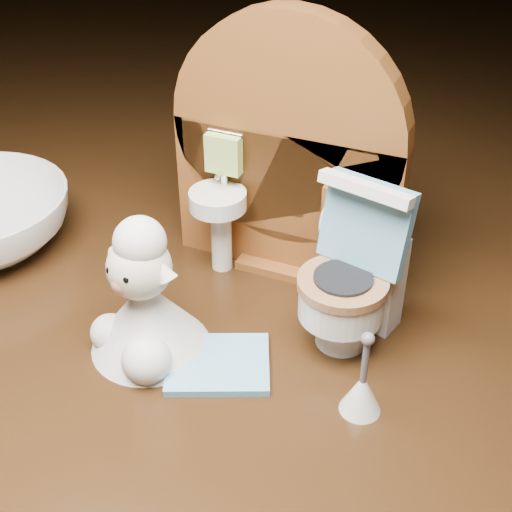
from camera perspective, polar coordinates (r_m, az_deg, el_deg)
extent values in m
cube|color=#38250E|center=(0.41, -1.16, -11.09)|extent=(2.50, 2.50, 0.10)
cube|color=brown|center=(0.40, 2.50, 4.45)|extent=(0.13, 0.02, 0.09)
cylinder|color=brown|center=(0.38, 2.66, 10.03)|extent=(0.13, 0.02, 0.13)
cube|color=brown|center=(0.42, 2.36, -0.28)|extent=(0.05, 0.04, 0.01)
cylinder|color=white|center=(0.41, -2.80, 1.67)|extent=(0.01, 0.01, 0.04)
cylinder|color=white|center=(0.39, -3.09, 4.49)|extent=(0.03, 0.03, 0.01)
cylinder|color=silver|center=(0.40, -2.56, 6.34)|extent=(0.00, 0.00, 0.01)
cube|color=#AED763|center=(0.39, -2.61, 8.15)|extent=(0.02, 0.01, 0.02)
cube|color=brown|center=(0.38, 7.07, 3.81)|extent=(0.02, 0.01, 0.02)
cylinder|color=beige|center=(0.38, 6.73, 2.60)|extent=(0.02, 0.02, 0.02)
cylinder|color=white|center=(0.37, 6.91, -5.58)|extent=(0.03, 0.03, 0.02)
cylinder|color=white|center=(0.35, 6.84, -3.53)|extent=(0.04, 0.04, 0.02)
cylinder|color=#926039|center=(0.35, 6.96, -2.15)|extent=(0.04, 0.04, 0.00)
cube|color=white|center=(0.37, 8.93, -1.73)|extent=(0.04, 0.02, 0.05)
cube|color=#67A9CB|center=(0.35, 8.80, 2.50)|extent=(0.05, 0.03, 0.04)
cube|color=white|center=(0.33, 8.75, 5.34)|extent=(0.05, 0.02, 0.01)
cylinder|color=#B0BF26|center=(0.35, 10.84, 2.09)|extent=(0.01, 0.01, 0.01)
cube|color=#67A9CB|center=(0.36, -3.06, -8.61)|extent=(0.06, 0.06, 0.00)
cone|color=white|center=(0.33, 8.44, -10.76)|extent=(0.02, 0.02, 0.02)
cylinder|color=#59595B|center=(0.32, 8.73, -8.33)|extent=(0.00, 0.00, 0.03)
sphere|color=#59595B|center=(0.31, 8.94, -6.57)|extent=(0.01, 0.01, 0.01)
cone|color=silver|center=(0.36, -8.65, -4.69)|extent=(0.06, 0.06, 0.04)
sphere|color=silver|center=(0.35, -8.74, -8.21)|extent=(0.02, 0.02, 0.02)
sphere|color=silver|center=(0.37, -11.59, -6.06)|extent=(0.02, 0.02, 0.02)
sphere|color=beige|center=(0.34, -9.33, -0.91)|extent=(0.03, 0.03, 0.03)
sphere|color=#A4714E|center=(0.34, -10.63, -2.20)|extent=(0.01, 0.01, 0.01)
sphere|color=silver|center=(0.33, -9.29, 1.09)|extent=(0.03, 0.03, 0.03)
cone|color=beige|center=(0.35, -10.78, 0.63)|extent=(0.02, 0.01, 0.01)
cone|color=beige|center=(0.33, -7.43, -1.06)|extent=(0.02, 0.01, 0.01)
sphere|color=black|center=(0.33, -11.58, -1.13)|extent=(0.00, 0.00, 0.00)
sphere|color=black|center=(0.33, -10.27, -1.84)|extent=(0.00, 0.00, 0.00)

